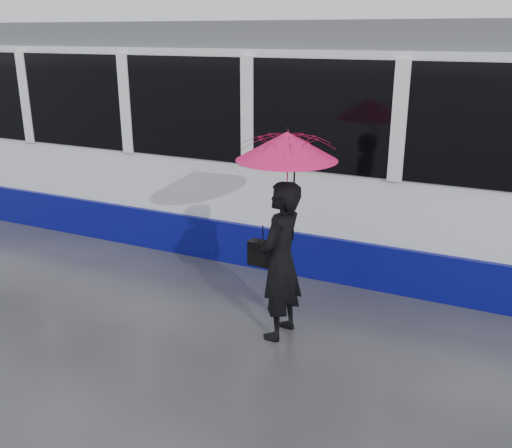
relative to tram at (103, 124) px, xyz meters
The scene contains 6 objects.
ground 4.37m from the tram, 38.12° to the right, with size 90.00×90.00×0.00m, color #2B2B30.
rails 3.58m from the tram, ahead, with size 34.00×1.51×0.02m.
tram is the anchor object (origin of this frame).
woman 5.54m from the tram, 31.25° to the right, with size 0.64×0.42×1.76m, color black.
umbrella 5.54m from the tram, 30.98° to the right, with size 1.09×1.09×1.19m.
handbag 5.34m from the tram, 32.30° to the right, with size 0.32×0.15×0.45m.
Camera 1 is at (3.71, -5.55, 3.21)m, focal length 40.00 mm.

